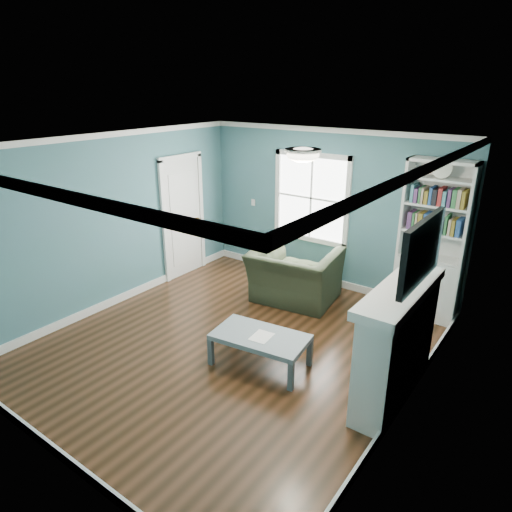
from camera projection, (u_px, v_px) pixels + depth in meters
The scene contains 13 objects.
floor at pixel (233, 344), 6.04m from camera, with size 5.00×5.00×0.00m, color black.
room_walls at pixel (231, 230), 5.48m from camera, with size 5.00×5.00×5.00m.
trim at pixel (232, 257), 5.60m from camera, with size 4.50×5.00×2.60m.
window at pixel (311, 198), 7.57m from camera, with size 1.40×0.06×1.50m.
bookshelf at pixel (430, 257), 6.48m from camera, with size 0.90×0.35×2.31m.
fireplace at pixel (397, 345), 4.82m from camera, with size 0.44×1.58×1.30m.
tv at pixel (422, 251), 4.37m from camera, with size 0.06×1.10×0.65m, color black.
door at pixel (183, 216), 7.94m from camera, with size 0.12×0.98×2.17m.
ceiling_fixture at pixel (303, 154), 4.72m from camera, with size 0.38×0.38×0.15m.
light_switch at pixel (253, 202), 8.32m from camera, with size 0.08×0.01×0.12m, color white.
recliner at pixel (295, 267), 7.08m from camera, with size 1.28×0.83×1.12m, color black.
coffee_table at pixel (260, 339), 5.48m from camera, with size 1.20×0.76×0.41m.
paper_sheet at pixel (262, 337), 5.42m from camera, with size 0.22×0.28×0.00m, color white.
Camera 1 is at (3.32, -4.06, 3.23)m, focal length 32.00 mm.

